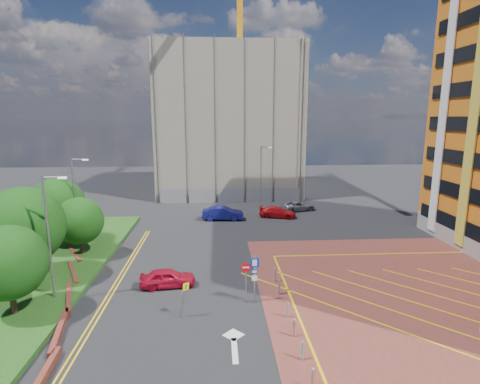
{
  "coord_description": "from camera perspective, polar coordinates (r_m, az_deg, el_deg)",
  "views": [
    {
      "loc": [
        -1.77,
        -21.26,
        11.81
      ],
      "look_at": [
        -0.29,
        3.17,
        6.89
      ],
      "focal_mm": 28.0,
      "sensor_mm": 36.0,
      "label": 1
    }
  ],
  "objects": [
    {
      "name": "car_silver_back",
      "position": [
        48.6,
        8.9,
        -2.11
      ],
      "size": [
        4.7,
        3.17,
        1.2
      ],
      "primitive_type": "imported",
      "rotation": [
        0.0,
        0.0,
        1.87
      ],
      "color": "#98989E",
      "rests_on": "ground"
    },
    {
      "name": "forecourt",
      "position": [
        28.98,
        31.0,
        -14.38
      ],
      "size": [
        26.0,
        26.0,
        0.02
      ],
      "primitive_type": "cube",
      "color": "brown",
      "rests_on": "ground"
    },
    {
      "name": "lamp_left_far",
      "position": [
        36.3,
        -23.78,
        -0.97
      ],
      "size": [
        1.53,
        0.16,
        8.0
      ],
      "color": "#9EA0A8",
      "rests_on": "grass_bed"
    },
    {
      "name": "construction_fence",
      "position": [
        52.46,
        -0.35,
        -0.52
      ],
      "size": [
        21.6,
        0.06,
        2.0
      ],
      "primitive_type": "cube",
      "color": "gray",
      "rests_on": "ground"
    },
    {
      "name": "car_blue_back",
      "position": [
        43.73,
        -2.64,
        -3.25
      ],
      "size": [
        4.85,
        1.92,
        1.57
      ],
      "primitive_type": "imported",
      "rotation": [
        0.0,
        0.0,
        1.52
      ],
      "color": "navy",
      "rests_on": "ground"
    },
    {
      "name": "car_red_left",
      "position": [
        27.56,
        -10.99,
        -12.72
      ],
      "size": [
        4.0,
        1.96,
        1.31
      ],
      "primitive_type": "imported",
      "rotation": [
        0.0,
        0.0,
        1.68
      ],
      "color": "red",
      "rests_on": "ground"
    },
    {
      "name": "tree_c",
      "position": [
        34.48,
        -23.28,
        -4.05
      ],
      "size": [
        4.0,
        4.0,
        4.9
      ],
      "color": "#3D2B1C",
      "rests_on": "grass_bed"
    },
    {
      "name": "lamp_back",
      "position": [
        50.16,
        3.29,
        2.81
      ],
      "size": [
        1.53,
        0.16,
        8.0
      ],
      "color": "#9EA0A8",
      "rests_on": "ground"
    },
    {
      "name": "warning_sign",
      "position": [
        23.22,
        -8.55,
        -15.33
      ],
      "size": [
        0.62,
        0.39,
        2.25
      ],
      "color": "#9EA0A8",
      "rests_on": "ground"
    },
    {
      "name": "tree_a",
      "position": [
        25.9,
        -31.85,
        -9.12
      ],
      "size": [
        4.4,
        4.4,
        5.41
      ],
      "color": "#3D2B1C",
      "rests_on": "grass_bed"
    },
    {
      "name": "tower_crane",
      "position": [
        62.41,
        0.11,
        24.37
      ],
      "size": [
        1.6,
        35.0,
        35.4
      ],
      "color": "#FBA316",
      "rests_on": "ground"
    },
    {
      "name": "car_red_back",
      "position": [
        45.0,
        5.74,
        -3.07
      ],
      "size": [
        4.68,
        2.88,
        1.27
      ],
      "primitive_type": "imported",
      "rotation": [
        0.0,
        0.0,
        1.3
      ],
      "color": "red",
      "rests_on": "ground"
    },
    {
      "name": "grass_bed",
      "position": [
        33.8,
        -32.49,
        -10.67
      ],
      "size": [
        14.0,
        32.0,
        0.3
      ],
      "primitive_type": "cube",
      "color": "#1C4114",
      "rests_on": "ground"
    },
    {
      "name": "retaining_wall",
      "position": [
        27.86,
        -25.02,
        -14.39
      ],
      "size": [
        6.06,
        20.33,
        0.4
      ],
      "color": "brown",
      "rests_on": "ground"
    },
    {
      "name": "ground",
      "position": [
        24.38,
        1.19,
        -17.61
      ],
      "size": [
        140.0,
        140.0,
        0.0
      ],
      "primitive_type": "plane",
      "color": "black",
      "rests_on": "ground"
    },
    {
      "name": "tree_b",
      "position": [
        30.59,
        -30.1,
        -4.54
      ],
      "size": [
        5.6,
        5.6,
        6.74
      ],
      "color": "#3D2B1C",
      "rests_on": "grass_bed"
    },
    {
      "name": "sign_cluster",
      "position": [
        24.42,
        1.73,
        -12.45
      ],
      "size": [
        1.17,
        0.12,
        3.2
      ],
      "color": "#9EA0A8",
      "rests_on": "ground"
    },
    {
      "name": "lamp_left_near",
      "position": [
        26.56,
        -27.08,
        -5.53
      ],
      "size": [
        1.53,
        0.16,
        8.0
      ],
      "color": "#9EA0A8",
      "rests_on": "grass_bed"
    },
    {
      "name": "construction_building",
      "position": [
        61.29,
        -1.83,
        10.61
      ],
      "size": [
        21.2,
        19.2,
        22.0
      ],
      "primitive_type": "cube",
      "color": "gray",
      "rests_on": "ground"
    },
    {
      "name": "bollard_row",
      "position": [
        23.0,
        7.58,
        -18.28
      ],
      "size": [
        0.14,
        11.14,
        0.9
      ],
      "color": "#9EA0A8",
      "rests_on": "forecourt"
    },
    {
      "name": "tree_d",
      "position": [
        38.13,
        -26.1,
        -1.83
      ],
      "size": [
        5.0,
        5.0,
        6.08
      ],
      "color": "#3D2B1C",
      "rests_on": "grass_bed"
    }
  ]
}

